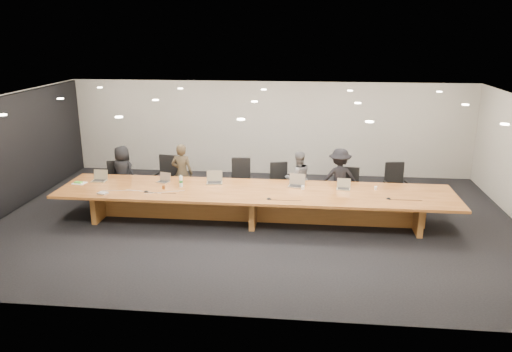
# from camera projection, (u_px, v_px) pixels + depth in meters

# --- Properties ---
(ground) EXTENTS (12.00, 12.00, 0.00)m
(ground) POSITION_uv_depth(u_px,v_px,m) (255.00, 221.00, 11.56)
(ground) COLOR black
(ground) RESTS_ON ground
(back_wall) EXTENTS (12.00, 0.02, 2.80)m
(back_wall) POSITION_uv_depth(u_px,v_px,m) (269.00, 128.00, 14.97)
(back_wall) COLOR silver
(back_wall) RESTS_ON ground
(left_wall_panel) EXTENTS (0.08, 7.84, 2.74)m
(left_wall_panel) POSITION_uv_depth(u_px,v_px,m) (5.00, 157.00, 11.76)
(left_wall_panel) COLOR black
(left_wall_panel) RESTS_ON ground
(conference_table) EXTENTS (9.00, 1.80, 0.75)m
(conference_table) POSITION_uv_depth(u_px,v_px,m) (255.00, 200.00, 11.41)
(conference_table) COLOR brown
(conference_table) RESTS_ON ground
(chair_far_left) EXTENTS (0.63, 0.63, 1.00)m
(chair_far_left) POSITION_uv_depth(u_px,v_px,m) (115.00, 181.00, 12.91)
(chair_far_left) COLOR black
(chair_far_left) RESTS_ON ground
(chair_left) EXTENTS (0.68, 0.68, 1.17)m
(chair_left) POSITION_uv_depth(u_px,v_px,m) (165.00, 178.00, 12.83)
(chair_left) COLOR black
(chair_left) RESTS_ON ground
(chair_mid_left) EXTENTS (0.62, 0.62, 1.15)m
(chair_mid_left) POSITION_uv_depth(u_px,v_px,m) (241.00, 181.00, 12.64)
(chair_mid_left) COLOR black
(chair_mid_left) RESTS_ON ground
(chair_mid_right) EXTENTS (0.67, 0.67, 1.06)m
(chair_mid_right) POSITION_uv_depth(u_px,v_px,m) (280.00, 183.00, 12.58)
(chair_mid_right) COLOR black
(chair_mid_right) RESTS_ON ground
(chair_right) EXTENTS (0.57, 0.57, 1.01)m
(chair_right) POSITION_uv_depth(u_px,v_px,m) (350.00, 188.00, 12.30)
(chair_right) COLOR black
(chair_right) RESTS_ON ground
(chair_far_right) EXTENTS (0.66, 0.66, 1.13)m
(chair_far_right) POSITION_uv_depth(u_px,v_px,m) (396.00, 185.00, 12.30)
(chair_far_right) COLOR black
(chair_far_right) RESTS_ON ground
(person_a) EXTENTS (0.79, 0.62, 1.41)m
(person_a) POSITION_uv_depth(u_px,v_px,m) (123.00, 173.00, 12.89)
(person_a) COLOR black
(person_a) RESTS_ON ground
(person_b) EXTENTS (0.58, 0.41, 1.52)m
(person_b) POSITION_uv_depth(u_px,v_px,m) (182.00, 173.00, 12.65)
(person_b) COLOR #332B1C
(person_b) RESTS_ON ground
(person_c) EXTENTS (0.82, 0.73, 1.38)m
(person_c) POSITION_uv_depth(u_px,v_px,m) (298.00, 178.00, 12.44)
(person_c) COLOR #5C5C5E
(person_c) RESTS_ON ground
(person_d) EXTENTS (1.01, 0.64, 1.50)m
(person_d) POSITION_uv_depth(u_px,v_px,m) (339.00, 178.00, 12.23)
(person_d) COLOR black
(person_d) RESTS_ON ground
(laptop_a) EXTENTS (0.34, 0.25, 0.27)m
(laptop_a) POSITION_uv_depth(u_px,v_px,m) (99.00, 176.00, 11.97)
(laptop_a) COLOR beige
(laptop_a) RESTS_ON conference_table
(laptop_b) EXTENTS (0.34, 0.29, 0.23)m
(laptop_b) POSITION_uv_depth(u_px,v_px,m) (163.00, 178.00, 11.90)
(laptop_b) COLOR #BAA88E
(laptop_b) RESTS_ON conference_table
(laptop_c) EXTENTS (0.41, 0.32, 0.29)m
(laptop_c) POSITION_uv_depth(u_px,v_px,m) (214.00, 177.00, 11.81)
(laptop_c) COLOR tan
(laptop_c) RESTS_ON conference_table
(laptop_d) EXTENTS (0.40, 0.32, 0.29)m
(laptop_d) POSITION_uv_depth(u_px,v_px,m) (296.00, 181.00, 11.56)
(laptop_d) COLOR tan
(laptop_d) RESTS_ON conference_table
(laptop_e) EXTENTS (0.33, 0.25, 0.24)m
(laptop_e) POSITION_uv_depth(u_px,v_px,m) (344.00, 184.00, 11.37)
(laptop_e) COLOR #C3B595
(laptop_e) RESTS_ON conference_table
(water_bottle) EXTENTS (0.08, 0.08, 0.25)m
(water_bottle) POSITION_uv_depth(u_px,v_px,m) (181.00, 181.00, 11.57)
(water_bottle) COLOR silver
(water_bottle) RESTS_ON conference_table
(amber_mug) EXTENTS (0.09, 0.09, 0.09)m
(amber_mug) POSITION_uv_depth(u_px,v_px,m) (164.00, 187.00, 11.42)
(amber_mug) COLOR brown
(amber_mug) RESTS_ON conference_table
(paper_cup_near) EXTENTS (0.10, 0.10, 0.09)m
(paper_cup_near) POSITION_uv_depth(u_px,v_px,m) (303.00, 188.00, 11.37)
(paper_cup_near) COLOR white
(paper_cup_near) RESTS_ON conference_table
(paper_cup_far) EXTENTS (0.09, 0.09, 0.08)m
(paper_cup_far) POSITION_uv_depth(u_px,v_px,m) (376.00, 188.00, 11.37)
(paper_cup_far) COLOR white
(paper_cup_far) RESTS_ON conference_table
(notepad) EXTENTS (0.32, 0.27, 0.02)m
(notepad) POSITION_uv_depth(u_px,v_px,m) (79.00, 183.00, 11.84)
(notepad) COLOR white
(notepad) RESTS_ON conference_table
(lime_gadget) EXTENTS (0.19, 0.12, 0.03)m
(lime_gadget) POSITION_uv_depth(u_px,v_px,m) (78.00, 182.00, 11.82)
(lime_gadget) COLOR green
(lime_gadget) RESTS_ON notepad
(av_box) EXTENTS (0.24, 0.20, 0.03)m
(av_box) POSITION_uv_depth(u_px,v_px,m) (103.00, 193.00, 11.10)
(av_box) COLOR silver
(av_box) RESTS_ON conference_table
(mic_left) EXTENTS (0.15, 0.15, 0.03)m
(mic_left) POSITION_uv_depth(u_px,v_px,m) (146.00, 191.00, 11.23)
(mic_left) COLOR black
(mic_left) RESTS_ON conference_table
(mic_center) EXTENTS (0.13, 0.13, 0.03)m
(mic_center) POSITION_uv_depth(u_px,v_px,m) (269.00, 198.00, 10.75)
(mic_center) COLOR black
(mic_center) RESTS_ON conference_table
(mic_right) EXTENTS (0.13, 0.13, 0.03)m
(mic_right) POSITION_uv_depth(u_px,v_px,m) (389.00, 198.00, 10.77)
(mic_right) COLOR black
(mic_right) RESTS_ON conference_table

